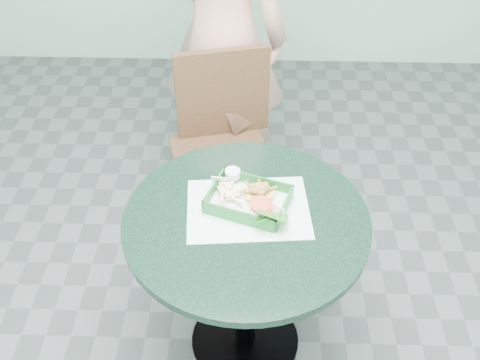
{
  "coord_description": "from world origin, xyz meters",
  "views": [
    {
      "loc": [
        0.02,
        -1.4,
        2.17
      ],
      "look_at": [
        -0.03,
        0.1,
        0.86
      ],
      "focal_mm": 42.0,
      "sensor_mm": 36.0,
      "label": 1
    }
  ],
  "objects_px": {
    "diner_person": "(221,2)",
    "sauce_ramekin": "(223,182)",
    "food_basket": "(248,206)",
    "crab_sandwich": "(256,192)",
    "dining_chair": "(222,135)",
    "cafe_table": "(246,253)"
  },
  "relations": [
    {
      "from": "food_basket",
      "to": "sauce_ramekin",
      "type": "distance_m",
      "value": 0.14
    },
    {
      "from": "dining_chair",
      "to": "sauce_ramekin",
      "type": "relative_size",
      "value": 16.22
    },
    {
      "from": "food_basket",
      "to": "crab_sandwich",
      "type": "distance_m",
      "value": 0.06
    },
    {
      "from": "sauce_ramekin",
      "to": "cafe_table",
      "type": "bearing_deg",
      "value": -59.08
    },
    {
      "from": "cafe_table",
      "to": "food_basket",
      "type": "bearing_deg",
      "value": 84.21
    },
    {
      "from": "cafe_table",
      "to": "food_basket",
      "type": "xyz_separation_m",
      "value": [
        0.01,
        0.06,
        0.19
      ]
    },
    {
      "from": "sauce_ramekin",
      "to": "diner_person",
      "type": "bearing_deg",
      "value": 93.28
    },
    {
      "from": "dining_chair",
      "to": "sauce_ramekin",
      "type": "height_order",
      "value": "dining_chair"
    },
    {
      "from": "cafe_table",
      "to": "dining_chair",
      "type": "relative_size",
      "value": 0.94
    },
    {
      "from": "dining_chair",
      "to": "sauce_ramekin",
      "type": "bearing_deg",
      "value": -99.86
    },
    {
      "from": "diner_person",
      "to": "sauce_ramekin",
      "type": "xyz_separation_m",
      "value": [
        0.05,
        -0.96,
        -0.27
      ]
    },
    {
      "from": "dining_chair",
      "to": "diner_person",
      "type": "relative_size",
      "value": 0.43
    },
    {
      "from": "food_basket",
      "to": "sauce_ramekin",
      "type": "xyz_separation_m",
      "value": [
        -0.1,
        0.09,
        0.03
      ]
    },
    {
      "from": "dining_chair",
      "to": "food_basket",
      "type": "height_order",
      "value": "dining_chair"
    },
    {
      "from": "cafe_table",
      "to": "crab_sandwich",
      "type": "relative_size",
      "value": 8.26
    },
    {
      "from": "sauce_ramekin",
      "to": "dining_chair",
      "type": "bearing_deg",
      "value": 93.85
    },
    {
      "from": "food_basket",
      "to": "sauce_ramekin",
      "type": "height_order",
      "value": "sauce_ramekin"
    },
    {
      "from": "diner_person",
      "to": "food_basket",
      "type": "bearing_deg",
      "value": 109.89
    },
    {
      "from": "diner_person",
      "to": "food_basket",
      "type": "xyz_separation_m",
      "value": [
        0.15,
        -1.05,
        -0.31
      ]
    },
    {
      "from": "cafe_table",
      "to": "diner_person",
      "type": "relative_size",
      "value": 0.41
    },
    {
      "from": "crab_sandwich",
      "to": "sauce_ramekin",
      "type": "relative_size",
      "value": 1.85
    },
    {
      "from": "food_basket",
      "to": "sauce_ramekin",
      "type": "bearing_deg",
      "value": 137.21
    }
  ]
}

